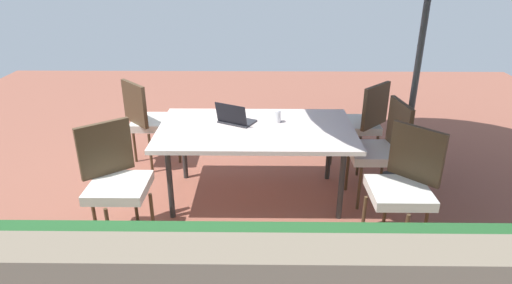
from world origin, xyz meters
name	(u,v)px	position (x,y,z in m)	size (l,w,h in m)	color
ground_plane	(256,197)	(0.00, 0.00, -0.01)	(10.00, 10.00, 0.02)	#935442
dining_table	(256,133)	(0.00, 0.00, 0.68)	(1.81, 1.06, 0.73)	silver
chair_northwest	(404,183)	(-1.18, 0.72, 0.55)	(0.59, 0.59, 0.98)	silver
chair_northeast	(115,178)	(1.13, 0.66, 0.55)	(0.58, 0.58, 0.98)	silver
chair_west	(381,146)	(-1.18, 0.02, 0.55)	(0.49, 0.48, 0.98)	silver
chair_southwest	(362,121)	(-1.14, -0.67, 0.55)	(0.59, 0.59, 0.98)	silver
chair_southeast	(149,118)	(1.19, -0.71, 0.55)	(0.59, 0.59, 0.98)	silver
laptop	(235,119)	(0.20, -0.10, 0.78)	(0.40, 0.37, 0.21)	#2D2D33
cup	(277,116)	(-0.20, -0.14, 0.79)	(0.07, 0.07, 0.12)	white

